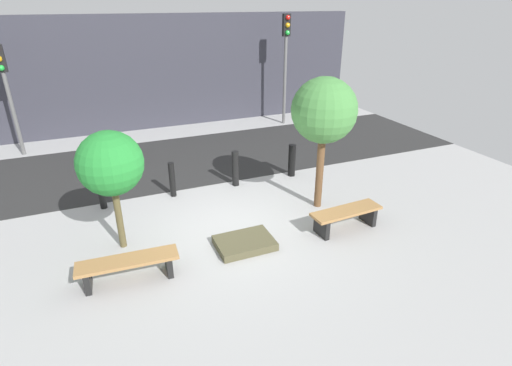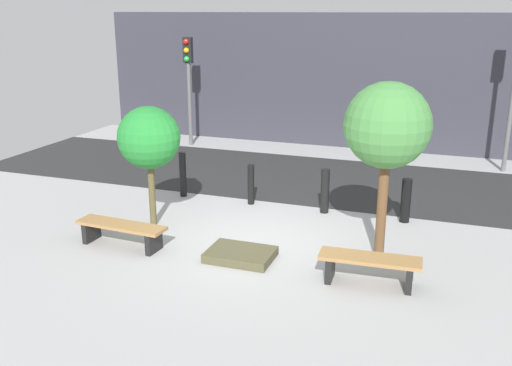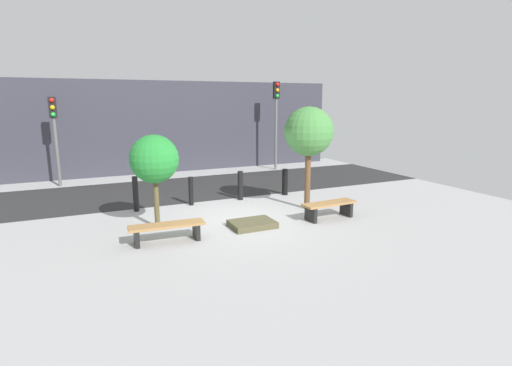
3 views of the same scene
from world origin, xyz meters
TOP-DOWN VIEW (x-y plane):
  - ground_plane at (0.00, 0.00)m, footprint 18.00×18.00m
  - road_strip at (0.00, 4.52)m, footprint 18.00×4.30m
  - building_facade at (0.00, 8.53)m, footprint 16.20×0.50m
  - bench_left at (-2.27, -0.93)m, footprint 1.76×0.54m
  - bench_right at (2.27, -0.93)m, footprint 1.63×0.55m
  - planter_bed at (0.00, -0.73)m, footprint 1.15×0.83m
  - tree_behind_left_bench at (-2.27, 0.24)m, footprint 1.23×1.23m
  - tree_behind_right_bench at (2.27, 0.24)m, footprint 1.46×1.46m
  - bollard_far_left at (-2.53, 2.12)m, footprint 0.16×0.16m
  - bollard_left at (-0.84, 2.12)m, footprint 0.15×0.15m
  - bollard_center at (0.84, 2.12)m, footprint 0.18×0.18m
  - bollard_right at (2.53, 2.12)m, footprint 0.20×0.20m
  - traffic_light_west at (-4.68, 6.96)m, footprint 0.28×0.27m

SIDE VIEW (x-z plane):
  - ground_plane at x=0.00m, z-range 0.00..0.00m
  - road_strip at x=0.00m, z-range 0.00..0.01m
  - planter_bed at x=0.00m, z-range 0.00..0.16m
  - bench_left at x=-2.27m, z-range 0.10..0.54m
  - bench_right at x=2.27m, z-range 0.10..0.56m
  - bollard_left at x=-0.84m, z-range 0.00..0.91m
  - bollard_right at x=2.53m, z-range 0.00..0.92m
  - bollard_center at x=0.84m, z-range 0.00..0.96m
  - bollard_far_left at x=-2.53m, z-range 0.00..1.05m
  - tree_behind_left_bench at x=-2.27m, z-range 0.58..3.01m
  - building_facade at x=0.00m, z-range 0.00..4.12m
  - tree_behind_right_bench at x=2.27m, z-range 0.79..3.87m
  - traffic_light_west at x=-4.68m, z-range 0.66..4.04m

